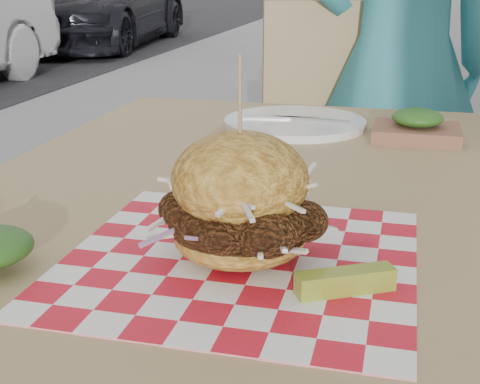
# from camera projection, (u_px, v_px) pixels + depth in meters

# --- Properties ---
(diner) EXTENTS (0.65, 0.52, 1.56)m
(diner) POSITION_uv_depth(u_px,v_px,m) (400.00, 66.00, 1.86)
(diner) COLOR teal
(diner) RESTS_ON ground
(car_dark) EXTENTS (1.90, 4.01, 1.13)m
(car_dark) POSITION_uv_depth(u_px,v_px,m) (101.00, 3.00, 8.98)
(car_dark) COLOR black
(car_dark) RESTS_ON ground
(patio_table) EXTENTS (0.80, 1.20, 0.75)m
(patio_table) POSITION_uv_depth(u_px,v_px,m) (248.00, 241.00, 0.95)
(patio_table) COLOR tan
(patio_table) RESTS_ON ground
(patio_chair) EXTENTS (0.53, 0.53, 0.95)m
(patio_chair) POSITION_uv_depth(u_px,v_px,m) (319.00, 146.00, 1.91)
(patio_chair) COLOR tan
(patio_chair) RESTS_ON ground
(paper_liner) EXTENTS (0.36, 0.36, 0.00)m
(paper_liner) POSITION_uv_depth(u_px,v_px,m) (240.00, 259.00, 0.70)
(paper_liner) COLOR red
(paper_liner) RESTS_ON patio_table
(sandwich) EXTENTS (0.19, 0.19, 0.21)m
(sandwich) POSITION_uv_depth(u_px,v_px,m) (240.00, 205.00, 0.68)
(sandwich) COLOR gold
(sandwich) RESTS_ON paper_liner
(pickle_spear) EXTENTS (0.09, 0.07, 0.02)m
(pickle_spear) POSITION_uv_depth(u_px,v_px,m) (345.00, 281.00, 0.62)
(pickle_spear) COLOR #98A931
(pickle_spear) RESTS_ON paper_liner
(place_setting) EXTENTS (0.27, 0.27, 0.02)m
(place_setting) POSITION_uv_depth(u_px,v_px,m) (295.00, 123.00, 1.28)
(place_setting) COLOR white
(place_setting) RESTS_ON patio_table
(kraft_tray) EXTENTS (0.15, 0.12, 0.06)m
(kraft_tray) POSITION_uv_depth(u_px,v_px,m) (417.00, 127.00, 1.18)
(kraft_tray) COLOR brown
(kraft_tray) RESTS_ON patio_table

